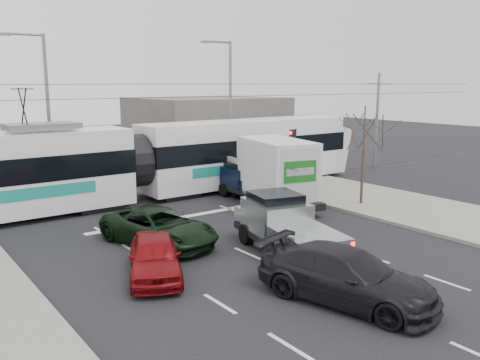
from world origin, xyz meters
TOP-DOWN VIEW (x-y plane):
  - ground at (0.00, 0.00)m, footprint 120.00×120.00m
  - sidewalk_right at (9.00, 0.00)m, footprint 6.00×60.00m
  - rails at (0.00, 10.00)m, footprint 60.00×1.60m
  - building_right at (12.00, 24.00)m, footprint 12.00×10.00m
  - bare_tree at (7.60, 2.50)m, footprint 2.40×2.40m
  - traffic_signal at (6.47, 6.50)m, footprint 0.44×0.44m
  - street_lamp_near at (7.31, 14.00)m, footprint 2.38×0.25m
  - street_lamp_far at (-4.19, 16.00)m, footprint 2.38×0.25m
  - catenary at (0.00, 10.00)m, footprint 60.00×0.20m
  - tram at (-1.44, 10.36)m, footprint 29.37×3.13m
  - silver_pickup at (-0.49, -0.66)m, footprint 3.30×6.16m
  - box_truck at (3.95, 5.39)m, footprint 3.97×7.34m
  - navy_pickup at (3.88, 7.30)m, footprint 1.92×4.70m
  - green_car at (-3.83, 2.94)m, footprint 3.47×5.56m
  - red_car at (-5.51, 0.01)m, footprint 3.21×4.39m
  - dark_car at (-1.96, -5.03)m, footprint 3.53×5.75m

SIDE VIEW (x-z plane):
  - ground at x=0.00m, z-range 0.00..0.00m
  - rails at x=0.00m, z-range 0.00..0.03m
  - sidewalk_right at x=9.00m, z-range 0.00..0.15m
  - red_car at x=-5.51m, z-range 0.00..1.39m
  - green_car at x=-3.83m, z-range 0.00..1.43m
  - dark_car at x=-1.96m, z-range 0.00..1.56m
  - navy_pickup at x=3.88m, z-range -0.01..1.95m
  - silver_pickup at x=-0.49m, z-range -0.01..2.12m
  - box_truck at x=3.95m, z-range -0.02..3.46m
  - tram at x=-1.44m, z-range -0.87..5.12m
  - building_right at x=12.00m, z-range 0.00..5.00m
  - traffic_signal at x=6.47m, z-range 0.94..4.54m
  - bare_tree at x=7.60m, z-range 1.29..6.29m
  - catenary at x=0.00m, z-range 0.38..7.38m
  - street_lamp_near at x=7.31m, z-range 0.61..9.61m
  - street_lamp_far at x=-4.19m, z-range 0.61..9.61m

